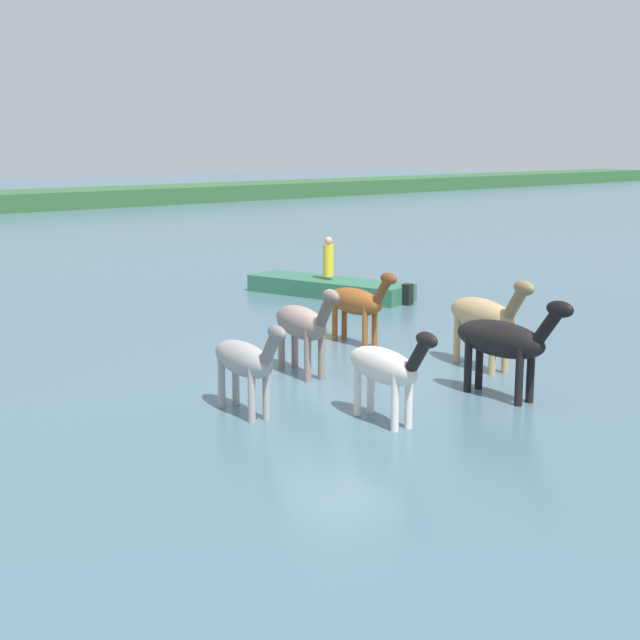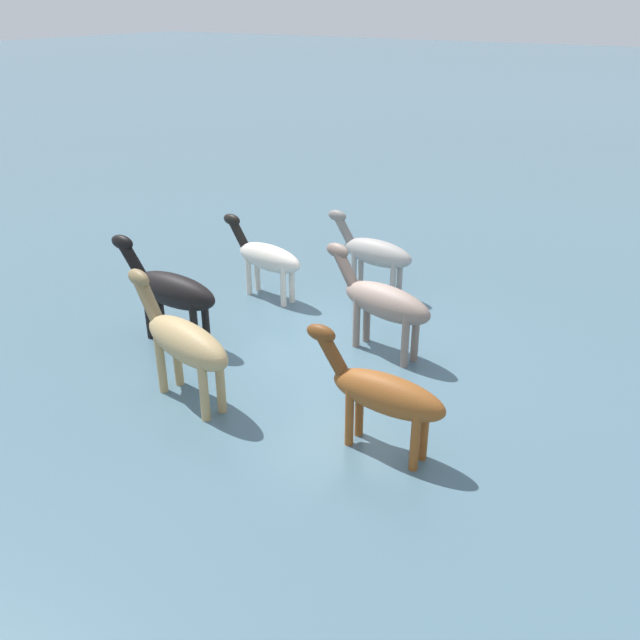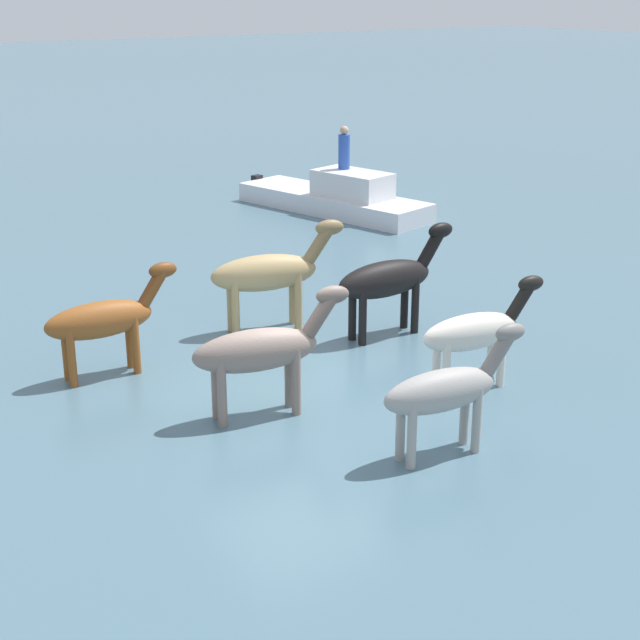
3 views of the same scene
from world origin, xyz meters
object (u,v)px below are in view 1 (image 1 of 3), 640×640
object	(u,v)px
horse_chestnut_trailing	(245,360)
horse_rear_stallion	(386,367)
horse_pinto_flank	(303,324)
boat_tender_starboard	(330,290)
horse_dun_straggler	(357,302)
horse_dark_mare	(484,316)
horse_gray_outer	(504,340)
person_watcher_seated	(328,258)

from	to	relation	value
horse_chestnut_trailing	horse_rear_stallion	bearing A→B (deg)	44.55
horse_rear_stallion	horse_pinto_flank	world-z (taller)	horse_pinto_flank
horse_rear_stallion	boat_tender_starboard	xyz separation A→B (m)	(7.47, 10.20, -0.78)
horse_dun_straggler	horse_pinto_flank	bearing A→B (deg)	-61.27
horse_dark_mare	boat_tender_starboard	bearing A→B (deg)	171.79
horse_chestnut_trailing	horse_gray_outer	xyz separation A→B (m)	(4.20, -2.17, 0.12)
horse_dun_straggler	boat_tender_starboard	xyz separation A→B (m)	(3.83, 5.45, -0.81)
horse_pinto_flank	boat_tender_starboard	bearing A→B (deg)	147.29
horse_dark_mare	person_watcher_seated	xyz separation A→B (m)	(3.31, 8.86, 0.05)
boat_tender_starboard	horse_rear_stallion	bearing A→B (deg)	128.43
person_watcher_seated	horse_dark_mare	bearing A→B (deg)	-110.47
horse_rear_stallion	boat_tender_starboard	size ratio (longest dim) A/B	0.41
horse_chestnut_trailing	horse_dark_mare	bearing A→B (deg)	90.46
horse_chestnut_trailing	boat_tender_starboard	world-z (taller)	horse_chestnut_trailing
horse_chestnut_trailing	horse_gray_outer	world-z (taller)	horse_gray_outer
horse_dun_straggler	horse_rear_stallion	bearing A→B (deg)	-36.05
horse_dun_straggler	horse_chestnut_trailing	xyz separation A→B (m)	(-5.16, -2.88, -0.02)
horse_dun_straggler	horse_chestnut_trailing	size ratio (longest dim) A/B	1.02
horse_rear_stallion	boat_tender_starboard	world-z (taller)	horse_rear_stallion
horse_pinto_flank	horse_dark_mare	bearing A→B (deg)	69.38
horse_rear_stallion	horse_pinto_flank	xyz separation A→B (m)	(0.92, 3.35, 0.09)
horse_dun_straggler	horse_gray_outer	size ratio (longest dim) A/B	0.91
horse_chestnut_trailing	person_watcher_seated	world-z (taller)	person_watcher_seated
horse_chestnut_trailing	horse_gray_outer	distance (m)	4.73
horse_chestnut_trailing	boat_tender_starboard	xyz separation A→B (m)	(8.99, 8.33, -0.78)
horse_rear_stallion	horse_dark_mare	world-z (taller)	horse_dark_mare
horse_dark_mare	horse_dun_straggler	world-z (taller)	horse_dark_mare
horse_rear_stallion	horse_dark_mare	bearing A→B (deg)	115.18
boat_tender_starboard	horse_dun_straggler	bearing A→B (deg)	129.54
horse_rear_stallion	horse_chestnut_trailing	bearing A→B (deg)	-134.24
horse_rear_stallion	horse_dark_mare	xyz separation A→B (m)	(4.12, 1.38, 0.15)
horse_rear_stallion	horse_dun_straggler	xyz separation A→B (m)	(3.64, 4.75, 0.03)
horse_chestnut_trailing	horse_dun_straggler	bearing A→B (deg)	124.61
horse_dark_mare	horse_dun_straggler	xyz separation A→B (m)	(-0.49, 3.37, -0.12)
boat_tender_starboard	horse_dark_mare	bearing A→B (deg)	143.87
horse_chestnut_trailing	person_watcher_seated	xyz separation A→B (m)	(8.95, 8.36, 0.19)
horse_rear_stallion	horse_chestnut_trailing	distance (m)	2.41
horse_pinto_flank	horse_chestnut_trailing	distance (m)	2.85
horse_pinto_flank	person_watcher_seated	world-z (taller)	horse_pinto_flank
horse_pinto_flank	horse_chestnut_trailing	xyz separation A→B (m)	(-2.44, -1.47, -0.09)
person_watcher_seated	horse_pinto_flank	bearing A→B (deg)	-133.36
horse_pinto_flank	horse_dark_mare	size ratio (longest dim) A/B	0.95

